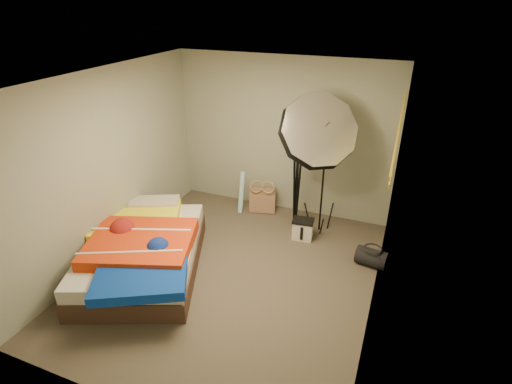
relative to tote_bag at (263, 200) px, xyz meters
The scene contains 15 objects.
floor 1.77m from the tote_bag, 82.38° to the right, with size 4.00×4.00×0.00m, color brown.
ceiling 2.88m from the tote_bag, 82.38° to the right, with size 4.00×4.00×0.00m, color silver.
wall_back 1.09m from the tote_bag, 48.47° to the left, with size 3.50×3.50×0.00m, color gray.
wall_front 3.89m from the tote_bag, 86.44° to the right, with size 3.50×3.50×0.00m, color gray.
wall_left 2.53m from the tote_bag, 131.13° to the right, with size 4.00×4.00×0.00m, color gray.
wall_right 2.83m from the tote_bag, 41.23° to the right, with size 4.00×4.00×0.00m, color gray.
tote_bag is the anchor object (origin of this frame).
wrapping_roll 0.37m from the tote_bag, 157.58° to the right, with size 0.08×0.08×0.70m, color #5BADCE.
camera_case 1.01m from the tote_bag, 33.21° to the right, with size 0.29×0.21×0.29m, color beige.
duffel_bag 2.07m from the tote_bag, 24.38° to the right, with size 0.25×0.25×0.40m, color black.
wall_stripe_upper 2.86m from the tote_bag, 30.10° to the right, with size 0.02×1.10×0.10m, color gold.
wall_stripe_lower 2.65m from the tote_bag, 24.34° to the right, with size 0.02×1.10×0.10m, color gold.
bed 2.23m from the tote_bag, 113.68° to the right, with size 2.11×2.39×0.59m.
photo_umbrella 1.73m from the tote_bag, 24.45° to the right, with size 1.08×1.22×2.25m.
camera_tripod 0.85m from the tote_bag, 14.69° to the right, with size 0.09×0.09×1.38m.
Camera 1 is at (1.83, -3.75, 3.30)m, focal length 28.00 mm.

